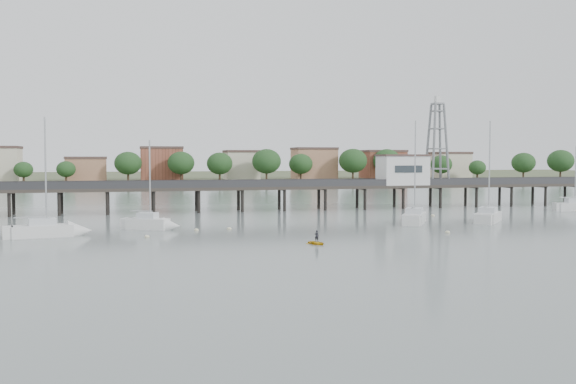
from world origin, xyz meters
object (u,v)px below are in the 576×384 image
lattice_tower (437,144)px  sailboat_c (490,216)px  pier (261,188)px  sailboat_a (56,230)px  yellow_dinghy (317,244)px  sailboat_b (155,224)px  sailboat_f (415,217)px

lattice_tower → sailboat_c: 27.12m
pier → lattice_tower: (31.50, 0.00, 7.31)m
sailboat_a → yellow_dinghy: (26.14, -13.23, -0.64)m
sailboat_c → sailboat_b: 45.12m
sailboat_b → sailboat_f: (34.53, 0.59, -0.02)m
pier → sailboat_b: bearing=-127.0°
sailboat_c → sailboat_b: sailboat_c is taller
sailboat_b → pier: bearing=80.7°
pier → sailboat_a: 40.77m
sailboat_b → yellow_dinghy: 23.30m
lattice_tower → sailboat_a: 67.69m
pier → yellow_dinghy: (-2.88, -41.68, -3.79)m
lattice_tower → sailboat_f: (-15.07, -23.47, -10.46)m
sailboat_c → sailboat_f: bearing=124.9°
sailboat_b → yellow_dinghy: (15.22, -17.62, -0.65)m
sailboat_b → sailboat_c: bearing=27.0°
sailboat_a → yellow_dinghy: bearing=-37.5°
sailboat_a → sailboat_f: (45.45, 4.99, -0.00)m
pier → sailboat_a: bearing=-135.6°
sailboat_a → sailboat_f: bearing=-4.4°
pier → yellow_dinghy: 41.96m
lattice_tower → pier: bearing=-180.0°
sailboat_c → yellow_dinghy: size_ratio=6.39×
sailboat_c → lattice_tower: bearing=30.8°
sailboat_f → yellow_dinghy: size_ratio=6.37×
sailboat_c → sailboat_a: 56.16m
pier → sailboat_a: (-29.02, -28.46, -3.16)m
yellow_dinghy → sailboat_b: bearing=109.5°
lattice_tower → sailboat_c: (-4.49, -24.61, -10.46)m
sailboat_c → sailboat_a: sailboat_c is taller
pier → sailboat_f: size_ratio=10.41×
lattice_tower → sailboat_a: bearing=-154.8°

